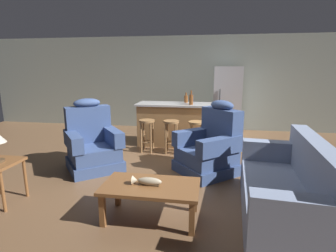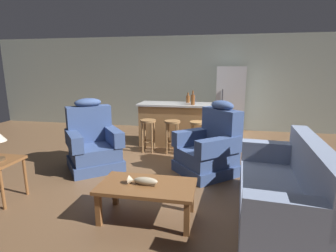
{
  "view_description": "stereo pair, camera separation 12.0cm",
  "coord_description": "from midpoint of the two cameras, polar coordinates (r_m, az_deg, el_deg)",
  "views": [
    {
      "loc": [
        0.73,
        -4.41,
        1.71
      ],
      "look_at": [
        0.03,
        -0.1,
        0.75
      ],
      "focal_mm": 28.0,
      "sensor_mm": 36.0,
      "label": 1
    },
    {
      "loc": [
        0.85,
        -4.39,
        1.71
      ],
      "look_at": [
        0.03,
        -0.1,
        0.75
      ],
      "focal_mm": 28.0,
      "sensor_mm": 36.0,
      "label": 2
    }
  ],
  "objects": [
    {
      "name": "ground_plane",
      "position": [
        4.78,
        0.63,
        -8.54
      ],
      "size": [
        12.0,
        12.0,
        0.0
      ],
      "color": "brown"
    },
    {
      "name": "back_wall",
      "position": [
        7.57,
        4.91,
        9.27
      ],
      "size": [
        12.0,
        0.05,
        2.6
      ],
      "color": "#939E93",
      "rests_on": "ground_plane"
    },
    {
      "name": "coffee_table",
      "position": [
        3.08,
        -3.47,
        -13.54
      ],
      "size": [
        1.1,
        0.6,
        0.42
      ],
      "color": "brown",
      "rests_on": "ground_plane"
    },
    {
      "name": "fish_figurine",
      "position": [
        3.04,
        -4.36,
        -11.86
      ],
      "size": [
        0.34,
        0.1,
        0.1
      ],
      "color": "#4C3823",
      "rests_on": "coffee_table"
    },
    {
      "name": "couch",
      "position": [
        3.32,
        25.19,
        -13.2
      ],
      "size": [
        0.99,
        1.96,
        0.94
      ],
      "rotation": [
        0.0,
        0.0,
        3.06
      ],
      "color": "#8493B2",
      "rests_on": "ground_plane"
    },
    {
      "name": "recliner_near_lamp",
      "position": [
        4.76,
        -15.3,
        -3.73
      ],
      "size": [
        1.18,
        1.18,
        1.2
      ],
      "rotation": [
        0.0,
        0.0,
        -0.89
      ],
      "color": "#384C7A",
      "rests_on": "ground_plane"
    },
    {
      "name": "recliner_near_island",
      "position": [
        4.42,
        9.96,
        -4.74
      ],
      "size": [
        1.18,
        1.18,
        1.2
      ],
      "rotation": [
        0.0,
        0.0,
        3.85
      ],
      "color": "#384C7A",
      "rests_on": "ground_plane"
    },
    {
      "name": "kitchen_island",
      "position": [
        5.93,
        2.96,
        0.4
      ],
      "size": [
        1.8,
        0.7,
        0.95
      ],
      "color": "#9E7042",
      "rests_on": "ground_plane"
    },
    {
      "name": "bar_stool_left",
      "position": [
        5.43,
        -3.7,
        -0.79
      ],
      "size": [
        0.32,
        0.32,
        0.68
      ],
      "color": "olive",
      "rests_on": "ground_plane"
    },
    {
      "name": "bar_stool_middle",
      "position": [
        5.33,
        1.6,
        -1.03
      ],
      "size": [
        0.32,
        0.32,
        0.68
      ],
      "color": "olive",
      "rests_on": "ground_plane"
    },
    {
      "name": "bar_stool_right",
      "position": [
        5.27,
        7.07,
        -1.26
      ],
      "size": [
        0.32,
        0.32,
        0.68
      ],
      "color": "#A87A47",
      "rests_on": "ground_plane"
    },
    {
      "name": "refrigerator",
      "position": [
        7.01,
        13.75,
        5.25
      ],
      "size": [
        0.7,
        0.69,
        1.76
      ],
      "color": "#B7B7BC",
      "rests_on": "ground_plane"
    },
    {
      "name": "bottle_tall_green",
      "position": [
        5.64,
        6.03,
        5.78
      ],
      "size": [
        0.09,
        0.09,
        0.3
      ],
      "color": "brown",
      "rests_on": "kitchen_island"
    },
    {
      "name": "bottle_short_amber",
      "position": [
        6.0,
        4.94,
        5.92
      ],
      "size": [
        0.09,
        0.09,
        0.23
      ],
      "color": "brown",
      "rests_on": "kitchen_island"
    },
    {
      "name": "bottle_wine_dark",
      "position": [
        5.77,
        6.13,
        5.65
      ],
      "size": [
        0.08,
        0.08,
        0.23
      ],
      "color": "#23284C",
      "rests_on": "kitchen_island"
    }
  ]
}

